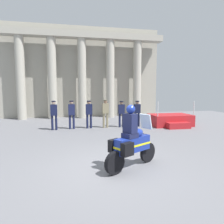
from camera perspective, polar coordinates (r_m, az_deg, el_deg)
ground_plane at (r=6.43m, az=0.72°, el=-14.98°), size 28.40×28.40×0.00m
colonnade_backdrop at (r=17.73m, az=-8.51°, el=11.53°), size 13.71×1.54×7.69m
reviewing_stand at (r=13.80m, az=16.09°, el=-2.27°), size 2.58×2.15×1.63m
officer_in_row_0 at (r=12.24m, az=-15.93°, el=-0.24°), size 0.39×0.24×1.70m
officer_in_row_1 at (r=12.33m, az=-11.23°, el=-0.10°), size 0.39×0.24×1.69m
officer_in_row_2 at (r=12.39m, az=-6.45°, el=-0.02°), size 0.39×0.24×1.68m
officer_in_row_3 at (r=12.52m, az=-1.84°, el=0.20°), size 0.39×0.24×1.72m
officer_in_row_4 at (r=12.73m, az=2.65°, el=0.05°), size 0.39×0.24×1.63m
officer_in_row_5 at (r=13.01m, az=7.05°, el=0.17°), size 0.39×0.24×1.64m
motorcycle_with_rider at (r=6.08m, az=5.34°, el=-8.38°), size 1.86×1.22×1.90m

